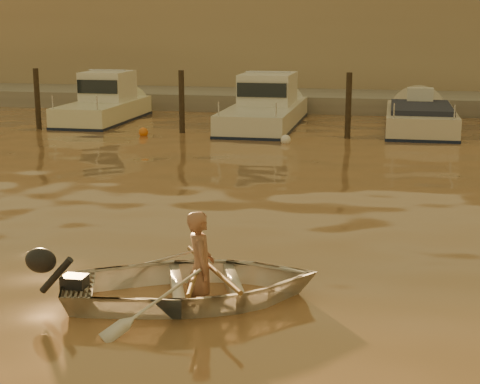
% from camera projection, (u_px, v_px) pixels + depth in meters
% --- Properties ---
extents(ground_plane, '(160.00, 160.00, 0.00)m').
position_uv_depth(ground_plane, '(298.00, 299.00, 9.49)').
color(ground_plane, brown).
rests_on(ground_plane, ground).
extents(dinghy, '(3.88, 3.32, 0.68)m').
position_uv_depth(dinghy, '(193.00, 284.00, 9.40)').
color(dinghy, silver).
rests_on(dinghy, ground_plane).
extents(person, '(0.51, 0.63, 1.48)m').
position_uv_depth(person, '(201.00, 267.00, 9.36)').
color(person, '#96644B').
rests_on(person, dinghy).
extents(outboard_motor, '(0.98, 0.68, 0.70)m').
position_uv_depth(outboard_motor, '(73.00, 285.00, 9.18)').
color(outboard_motor, black).
rests_on(outboard_motor, dinghy).
extents(oar_port, '(1.15, 1.82, 0.13)m').
position_uv_depth(oar_port, '(212.00, 268.00, 9.39)').
color(oar_port, brown).
rests_on(oar_port, dinghy).
extents(oar_starboard, '(0.41, 2.08, 0.13)m').
position_uv_depth(oar_starboard, '(197.00, 269.00, 9.36)').
color(oar_starboard, olive).
rests_on(oar_starboard, dinghy).
extents(moored_boat_1, '(1.94, 5.89, 1.75)m').
position_uv_depth(moored_boat_1, '(103.00, 104.00, 26.39)').
color(moored_boat_1, beige).
rests_on(moored_boat_1, ground_plane).
extents(moored_boat_2, '(2.21, 7.42, 1.75)m').
position_uv_depth(moored_boat_2, '(265.00, 108.00, 25.24)').
color(moored_boat_2, silver).
rests_on(moored_boat_2, ground_plane).
extents(moored_boat_3, '(2.17, 6.23, 0.95)m').
position_uv_depth(moored_boat_3, '(420.00, 123.00, 24.31)').
color(moored_boat_3, beige).
rests_on(moored_boat_3, ground_plane).
extents(piling_0, '(0.18, 0.18, 2.20)m').
position_uv_depth(piling_0, '(37.00, 102.00, 24.51)').
color(piling_0, '#2D2319').
rests_on(piling_0, ground_plane).
extents(piling_1, '(0.18, 0.18, 2.20)m').
position_uv_depth(piling_1, '(182.00, 105.00, 23.54)').
color(piling_1, '#2D2319').
rests_on(piling_1, ground_plane).
extents(piling_2, '(0.18, 0.18, 2.20)m').
position_uv_depth(piling_2, '(348.00, 109.00, 22.50)').
color(piling_2, '#2D2319').
rests_on(piling_2, ground_plane).
extents(fender_b, '(0.30, 0.30, 0.30)m').
position_uv_depth(fender_b, '(143.00, 132.00, 23.19)').
color(fender_b, orange).
rests_on(fender_b, ground_plane).
extents(fender_c, '(0.30, 0.30, 0.30)m').
position_uv_depth(fender_c, '(286.00, 140.00, 21.69)').
color(fender_c, white).
rests_on(fender_c, ground_plane).
extents(fender_d, '(0.30, 0.30, 0.30)m').
position_uv_depth(fender_d, '(437.00, 138.00, 21.93)').
color(fender_d, '#ED401B').
rests_on(fender_d, ground_plane).
extents(quay, '(52.00, 4.00, 1.00)m').
position_uv_depth(quay, '(364.00, 106.00, 29.98)').
color(quay, gray).
rests_on(quay, ground_plane).
extents(waterfront_building, '(46.00, 7.00, 4.80)m').
position_uv_depth(waterfront_building, '(370.00, 46.00, 34.72)').
color(waterfront_building, '#9E8466').
rests_on(waterfront_building, quay).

